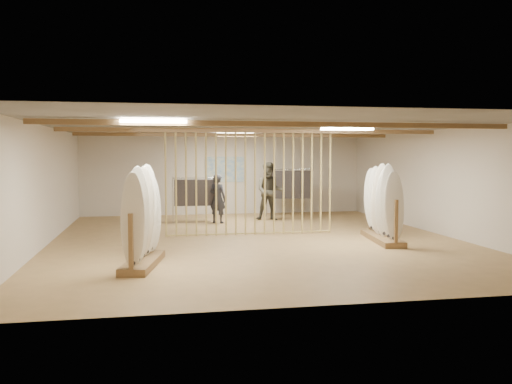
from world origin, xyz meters
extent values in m
plane|color=#A78251|center=(0.00, 0.00, 0.00)|extent=(12.00, 12.00, 0.00)
plane|color=gray|center=(0.00, 0.00, 2.80)|extent=(12.00, 12.00, 0.00)
plane|color=beige|center=(0.00, 6.00, 1.40)|extent=(12.00, 0.00, 12.00)
plane|color=beige|center=(0.00, -6.00, 1.40)|extent=(12.00, 0.00, 12.00)
plane|color=beige|center=(-5.00, 0.00, 1.40)|extent=(0.00, 12.00, 12.00)
plane|color=beige|center=(5.00, 0.00, 1.40)|extent=(0.00, 12.00, 12.00)
cube|color=brown|center=(0.00, 0.00, 2.72)|extent=(9.50, 6.12, 0.10)
cube|color=white|center=(0.00, 0.00, 2.74)|extent=(1.20, 0.35, 0.06)
cylinder|color=tan|center=(-2.20, 0.80, 1.40)|extent=(0.05, 0.05, 2.78)
cylinder|color=tan|center=(-1.94, 0.80, 1.40)|extent=(0.05, 0.05, 2.78)
cylinder|color=tan|center=(-1.68, 0.80, 1.40)|extent=(0.05, 0.05, 2.78)
cylinder|color=tan|center=(-1.42, 0.80, 1.40)|extent=(0.05, 0.05, 2.78)
cylinder|color=tan|center=(-1.16, 0.80, 1.40)|extent=(0.05, 0.05, 2.78)
cylinder|color=tan|center=(-0.91, 0.80, 1.40)|extent=(0.05, 0.05, 2.78)
cylinder|color=tan|center=(-0.65, 0.80, 1.40)|extent=(0.05, 0.05, 2.78)
cylinder|color=tan|center=(-0.39, 0.80, 1.40)|extent=(0.05, 0.05, 2.78)
cylinder|color=tan|center=(-0.13, 0.80, 1.40)|extent=(0.05, 0.05, 2.78)
cylinder|color=tan|center=(0.13, 0.80, 1.40)|extent=(0.05, 0.05, 2.78)
cylinder|color=tan|center=(0.39, 0.80, 1.40)|extent=(0.05, 0.05, 2.78)
cylinder|color=tan|center=(0.65, 0.80, 1.40)|extent=(0.05, 0.05, 2.78)
cylinder|color=tan|center=(0.91, 0.80, 1.40)|extent=(0.05, 0.05, 2.78)
cylinder|color=tan|center=(1.16, 0.80, 1.40)|extent=(0.05, 0.05, 2.78)
cylinder|color=tan|center=(1.42, 0.80, 1.40)|extent=(0.05, 0.05, 2.78)
cylinder|color=tan|center=(1.68, 0.80, 1.40)|extent=(0.05, 0.05, 2.78)
cylinder|color=tan|center=(1.94, 0.80, 1.40)|extent=(0.05, 0.05, 2.78)
cylinder|color=tan|center=(2.20, 0.80, 1.40)|extent=(0.05, 0.05, 2.78)
cube|color=#356FBB|center=(0.00, 5.98, 1.60)|extent=(1.40, 0.03, 0.90)
cube|color=brown|center=(-2.74, -2.75, 0.07)|extent=(0.89, 2.02, 0.14)
cylinder|color=black|center=(-2.74, -2.75, 0.93)|extent=(0.38, 1.87, 0.01)
ellipsoid|color=silver|center=(-2.89, -3.51, 1.00)|extent=(0.45, 0.14, 1.73)
ellipsoid|color=white|center=(-2.81, -3.13, 1.00)|extent=(0.45, 0.14, 1.73)
ellipsoid|color=silver|center=(-2.74, -2.75, 1.00)|extent=(0.45, 0.14, 1.73)
ellipsoid|color=white|center=(-2.66, -2.37, 1.00)|extent=(0.45, 0.14, 1.73)
ellipsoid|color=white|center=(-2.58, -1.99, 1.00)|extent=(0.45, 0.14, 1.73)
cube|color=brown|center=(3.02, -0.78, 0.07)|extent=(0.82, 2.35, 0.14)
cylinder|color=black|center=(3.02, -0.78, 0.93)|extent=(0.32, 2.23, 0.01)
ellipsoid|color=white|center=(2.89, -1.72, 1.00)|extent=(0.45, 0.12, 1.72)
ellipsoid|color=white|center=(2.94, -1.34, 1.00)|extent=(0.45, 0.12, 1.72)
ellipsoid|color=white|center=(3.00, -0.97, 1.00)|extent=(0.45, 0.12, 1.72)
ellipsoid|color=silver|center=(3.05, -0.59, 1.00)|extent=(0.45, 0.12, 1.72)
ellipsoid|color=white|center=(3.10, -0.21, 1.00)|extent=(0.45, 0.12, 1.72)
ellipsoid|color=white|center=(3.15, 0.16, 1.00)|extent=(0.45, 0.12, 1.72)
cylinder|color=silver|center=(-1.24, 3.80, 1.40)|extent=(1.35, 0.05, 0.03)
cube|color=black|center=(-1.24, 3.80, 0.94)|extent=(1.26, 0.36, 0.82)
cylinder|color=silver|center=(-1.24, 3.80, 0.72)|extent=(0.03, 0.03, 1.44)
cylinder|color=silver|center=(2.12, 4.97, 1.62)|extent=(1.55, 0.31, 0.03)
cube|color=black|center=(2.12, 4.97, 1.09)|extent=(1.50, 0.64, 0.95)
cylinder|color=silver|center=(2.12, 4.97, 0.84)|extent=(0.03, 0.03, 1.68)
imported|color=#24252B|center=(-0.55, 3.47, 0.86)|extent=(0.76, 0.73, 1.73)
imported|color=#37342A|center=(1.19, 3.85, 1.07)|extent=(1.18, 1.01, 2.13)
camera|label=1|loc=(-2.54, -13.21, 2.14)|focal=38.00mm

